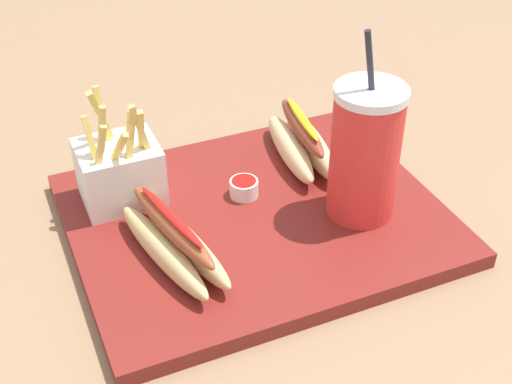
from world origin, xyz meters
TOP-DOWN VIEW (x-y plane):
  - ground_plane at (0.00, 0.00)m, footprint 2.40×2.40m
  - food_tray at (0.00, 0.00)m, footprint 0.43×0.35m
  - soda_cup at (-0.12, 0.05)m, footprint 0.08×0.08m
  - fries_basket at (0.14, -0.09)m, footprint 0.09×0.08m
  - hot_dog_1 at (0.12, 0.04)m, footprint 0.09×0.19m
  - hot_dog_2 at (-0.10, -0.08)m, footprint 0.08×0.17m
  - ketchup_cup_1 at (-0.00, -0.04)m, footprint 0.04×0.04m

SIDE VIEW (x-z plane):
  - ground_plane at x=0.00m, z-range -0.02..0.00m
  - food_tray at x=0.00m, z-range 0.00..0.02m
  - ketchup_cup_1 at x=0.00m, z-range 0.02..0.04m
  - hot_dog_1 at x=0.12m, z-range 0.01..0.08m
  - hot_dog_2 at x=-0.10m, z-range 0.01..0.08m
  - fries_basket at x=0.14m, z-range -0.01..0.13m
  - soda_cup at x=-0.12m, z-range -0.01..0.22m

